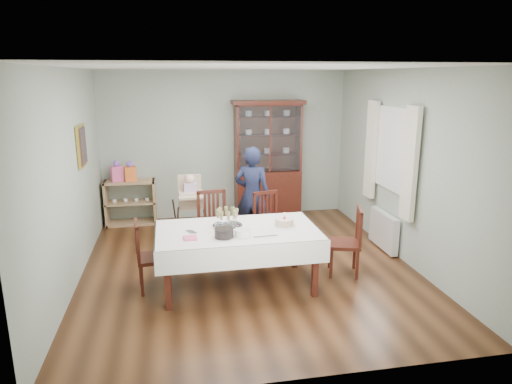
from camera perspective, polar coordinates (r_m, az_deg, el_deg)
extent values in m
plane|color=#593319|center=(6.48, -0.99, -9.31)|extent=(5.00, 5.00, 0.00)
plane|color=#9EAA99|center=(8.51, -3.83, 5.85)|extent=(4.50, 0.00, 4.50)
plane|color=#9EAA99|center=(6.13, -22.29, 1.48)|extent=(0.00, 5.00, 5.00)
plane|color=#9EAA99|center=(6.80, 18.03, 3.04)|extent=(0.00, 5.00, 5.00)
plane|color=white|center=(5.94, -1.10, 15.30)|extent=(5.00, 5.00, 0.00)
cube|color=#441A11|center=(5.66, -2.34, -5.07)|extent=(1.91, 1.07, 0.06)
cube|color=white|center=(5.65, -2.35, -4.73)|extent=(2.01, 1.17, 0.01)
cube|color=#441A11|center=(8.57, 1.44, -0.19)|extent=(1.20, 0.45, 0.90)
cube|color=white|center=(8.19, 1.76, 6.61)|extent=(1.12, 0.01, 1.16)
cube|color=#441A11|center=(8.31, 1.51, 11.16)|extent=(1.30, 0.48, 0.07)
cube|color=tan|center=(8.57, -15.22, -3.70)|extent=(0.90, 0.38, 0.04)
cube|color=tan|center=(8.47, -15.39, -1.25)|extent=(0.90, 0.38, 0.03)
cube|color=tan|center=(8.38, -15.56, 1.25)|extent=(0.90, 0.38, 0.04)
cube|color=tan|center=(8.52, -18.20, -1.37)|extent=(0.04, 0.38, 0.80)
cube|color=tan|center=(8.44, -12.55, -1.13)|extent=(0.04, 0.38, 0.80)
cube|color=gold|center=(6.84, -20.98, 5.41)|extent=(0.04, 0.48, 0.58)
cube|color=white|center=(7.02, 16.78, 5.12)|extent=(0.04, 1.02, 1.22)
cube|color=silver|center=(6.47, 18.72, 3.34)|extent=(0.07, 0.30, 1.55)
cube|color=silver|center=(7.56, 14.20, 5.15)|extent=(0.07, 0.30, 1.55)
cube|color=white|center=(7.28, 15.66, -4.63)|extent=(0.10, 0.80, 0.55)
cube|color=#441A11|center=(6.59, -5.16, -4.71)|extent=(0.50, 0.50, 0.05)
cube|color=#441A11|center=(6.70, -5.59, -1.97)|extent=(0.43, 0.09, 0.52)
cube|color=#441A11|center=(6.77, 1.86, -4.40)|extent=(0.51, 0.51, 0.05)
cube|color=#441A11|center=(6.86, 1.17, -1.92)|extent=(0.39, 0.13, 0.49)
cube|color=#441A11|center=(5.85, -12.68, -8.05)|extent=(0.44, 0.44, 0.05)
cube|color=#441A11|center=(5.75, -14.62, -5.93)|extent=(0.08, 0.38, 0.47)
cube|color=#441A11|center=(6.23, 10.92, -6.39)|extent=(0.51, 0.51, 0.05)
cube|color=#441A11|center=(6.17, 12.76, -4.21)|extent=(0.14, 0.39, 0.49)
imported|color=#161A32|center=(7.15, -0.46, -0.43)|extent=(0.67, 0.57, 1.55)
cube|color=tan|center=(7.24, -8.18, -0.92)|extent=(0.38, 0.34, 0.26)
cube|color=tan|center=(7.18, -8.24, 0.74)|extent=(0.37, 0.08, 0.30)
cube|color=tan|center=(7.22, -8.20, -0.26)|extent=(0.39, 0.18, 0.03)
cube|color=#BFA8CC|center=(7.19, -8.22, 0.40)|extent=(0.20, 0.16, 0.19)
sphere|color=beige|center=(7.16, -8.27, 1.58)|extent=(0.16, 0.16, 0.16)
cylinder|color=silver|center=(5.75, -3.59, -4.28)|extent=(0.38, 0.38, 0.01)
torus|color=silver|center=(5.75, -3.59, -4.18)|extent=(0.38, 0.38, 0.01)
cylinder|color=white|center=(5.77, 3.56, -4.22)|extent=(0.27, 0.27, 0.01)
cylinder|color=brown|center=(5.75, 3.57, -3.77)|extent=(0.23, 0.23, 0.08)
cylinder|color=silver|center=(5.74, 3.58, -3.36)|extent=(0.23, 0.23, 0.01)
cylinder|color=#F24C4C|center=(5.73, 3.58, -2.98)|extent=(0.01, 0.01, 0.06)
sphere|color=yellow|center=(5.71, 3.59, -2.63)|extent=(0.02, 0.02, 0.02)
cylinder|color=black|center=(5.37, -4.02, -5.13)|extent=(0.27, 0.27, 0.11)
cylinder|color=white|center=(5.40, -1.68, -5.12)|extent=(0.26, 0.26, 0.08)
cube|color=#E95690|center=(5.37, -8.24, -5.72)|extent=(0.16, 0.16, 0.02)
cube|color=silver|center=(5.39, 1.21, -5.55)|extent=(0.29, 0.04, 0.01)
cube|color=#E95690|center=(8.34, -16.98, 2.19)|extent=(0.23, 0.19, 0.27)
sphere|color=#E533B2|center=(8.31, -17.07, 3.41)|extent=(0.11, 0.11, 0.11)
cube|color=orange|center=(8.32, -15.42, 2.21)|extent=(0.21, 0.17, 0.25)
sphere|color=#E533B2|center=(8.29, -15.50, 3.39)|extent=(0.12, 0.12, 0.12)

